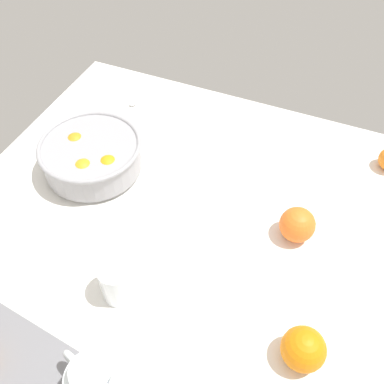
{
  "coord_description": "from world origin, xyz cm",
  "views": [
    {
      "loc": [
        25.53,
        -58.79,
        86.77
      ],
      "look_at": [
        -0.93,
        3.63,
        8.15
      ],
      "focal_mm": 40.65,
      "sensor_mm": 36.0,
      "label": 1
    }
  ],
  "objects_px": {
    "loose_orange_1": "(303,349)",
    "spoon": "(139,97)",
    "fruit_bowl": "(92,156)",
    "juice_glass": "(119,282)",
    "loose_orange_0": "(297,225)"
  },
  "relations": [
    {
      "from": "loose_orange_1",
      "to": "spoon",
      "type": "height_order",
      "value": "loose_orange_1"
    },
    {
      "from": "fruit_bowl",
      "to": "juice_glass",
      "type": "bearing_deg",
      "value": -50.39
    },
    {
      "from": "loose_orange_0",
      "to": "juice_glass",
      "type": "bearing_deg",
      "value": -136.44
    },
    {
      "from": "fruit_bowl",
      "to": "loose_orange_0",
      "type": "distance_m",
      "value": 0.56
    },
    {
      "from": "loose_orange_0",
      "to": "loose_orange_1",
      "type": "distance_m",
      "value": 0.3
    },
    {
      "from": "fruit_bowl",
      "to": "loose_orange_1",
      "type": "height_order",
      "value": "fruit_bowl"
    },
    {
      "from": "fruit_bowl",
      "to": "spoon",
      "type": "height_order",
      "value": "fruit_bowl"
    },
    {
      "from": "fruit_bowl",
      "to": "loose_orange_0",
      "type": "xyz_separation_m",
      "value": [
        0.56,
        -0.0,
        -0.01
      ]
    },
    {
      "from": "juice_glass",
      "to": "loose_orange_1",
      "type": "bearing_deg",
      "value": 1.7
    },
    {
      "from": "juice_glass",
      "to": "fruit_bowl",
      "type": "bearing_deg",
      "value": 129.61
    },
    {
      "from": "fruit_bowl",
      "to": "juice_glass",
      "type": "height_order",
      "value": "juice_glass"
    },
    {
      "from": "juice_glass",
      "to": "spoon",
      "type": "xyz_separation_m",
      "value": [
        -0.29,
        0.63,
        -0.04
      ]
    },
    {
      "from": "fruit_bowl",
      "to": "spoon",
      "type": "xyz_separation_m",
      "value": [
        -0.04,
        0.33,
        -0.05
      ]
    },
    {
      "from": "loose_orange_0",
      "to": "spoon",
      "type": "distance_m",
      "value": 0.69
    },
    {
      "from": "juice_glass",
      "to": "loose_orange_0",
      "type": "xyz_separation_m",
      "value": [
        0.31,
        0.3,
        -0.0
      ]
    }
  ]
}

